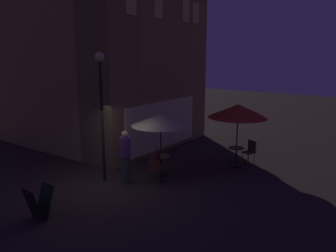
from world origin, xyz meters
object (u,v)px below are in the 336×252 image
Objects in this scene: street_lamp_near_corner at (101,95)px; patio_umbrella_1 at (238,111)px; cafe_table_0 at (161,162)px; menu_sandwich_board at (39,203)px; cafe_chair_0 at (155,169)px; patio_umbrella_0 at (161,120)px; cafe_chair_1 at (250,150)px; patron_seated_0 at (156,162)px; patron_standing_1 at (125,157)px; cafe_table_1 at (236,154)px.

street_lamp_near_corner is 5.19m from patio_umbrella_1.
patio_umbrella_1 is at bearing -36.23° from cafe_table_0.
menu_sandwich_board is 3.95m from cafe_chair_0.
cafe_chair_0 is at bearing -11.44° from menu_sandwich_board.
patio_umbrella_0 is 2.44× the size of cafe_chair_1.
patron_standing_1 is (-0.67, 0.79, 0.22)m from patron_seated_0.
cafe_table_0 is 1.48m from patron_standing_1.
patron_seated_0 is 0.69× the size of patron_standing_1.
cafe_table_0 is 0.96× the size of cafe_table_1.
cafe_chair_0 is (-0.79, -0.34, 0.01)m from cafe_table_0.
cafe_chair_1 is 0.74× the size of patron_seated_0.
cafe_table_1 is 3.52m from patron_seated_0.
cafe_chair_0 is (-0.79, -0.34, -1.55)m from patio_umbrella_0.
cafe_table_0 is at bearing -39.70° from street_lamp_near_corner.
patron_standing_1 reaches higher than patron_seated_0.
cafe_chair_0 is at bearing -64.53° from street_lamp_near_corner.
cafe_chair_1 is at bearing -16.41° from menu_sandwich_board.
cafe_chair_0 is at bearing 155.59° from patio_umbrella_1.
menu_sandwich_board is 1.06× the size of cafe_chair_0.
patron_standing_1 is at bearing 106.96° from patron_seated_0.
patio_umbrella_0 is 2.64× the size of cafe_chair_0.
cafe_table_1 is at bearing -47.68° from cafe_chair_0.
cafe_table_1 is 0.89× the size of cafe_chair_0.
patio_umbrella_0 is 1.77m from cafe_chair_0.
patron_standing_1 is at bearing -73.12° from street_lamp_near_corner.
patron_standing_1 is at bearing 0.58° from menu_sandwich_board.
patio_umbrella_1 reaches higher than cafe_chair_1.
cafe_chair_1 is (0.73, -0.28, -1.66)m from patio_umbrella_1.
cafe_table_1 is at bearing -37.61° from street_lamp_near_corner.
street_lamp_near_corner is 2.25m from patio_umbrella_0.
menu_sandwich_board reaches higher than cafe_table_1.
patron_standing_1 reaches higher than cafe_chair_1.
patio_umbrella_1 reaches higher than cafe_table_1.
cafe_table_0 is 0.86m from cafe_chair_0.
cafe_table_1 is 0.82× the size of cafe_chair_1.
cafe_table_1 is (7.11, -2.47, 0.04)m from menu_sandwich_board.
cafe_chair_0 is at bearing -156.73° from patio_umbrella_0.
cafe_chair_0 is (-3.28, 1.49, 0.01)m from cafe_table_1.
cafe_table_0 is (1.57, -1.30, -2.51)m from street_lamp_near_corner.
patron_seated_0 is (-0.66, -0.28, 0.21)m from cafe_table_0.
cafe_table_1 is 0.31× the size of patio_umbrella_1.
cafe_chair_1 reaches higher than cafe_table_0.
street_lamp_near_corner is 3.23m from cafe_table_0.
cafe_chair_1 reaches higher than menu_sandwich_board.
patron_standing_1 is (-1.33, 0.51, -1.13)m from patio_umbrella_0.
patio_umbrella_0 reaches higher than cafe_chair_0.
menu_sandwich_board is at bearing 142.39° from cafe_chair_0.
cafe_table_1 is at bearing 180.00° from patio_umbrella_1.
patio_umbrella_0 is (1.57, -1.30, -0.94)m from street_lamp_near_corner.
cafe_chair_1 is 4.29m from patron_seated_0.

